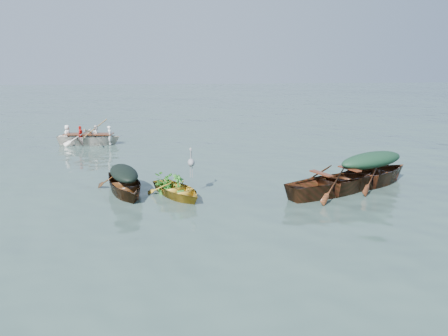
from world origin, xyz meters
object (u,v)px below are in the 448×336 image
object	(u,v)px
dark_covered_boat	(125,193)
rowed_boat	(89,145)
green_tarp_boat	(370,186)
open_wooden_boat	(334,194)
yellow_dinghy	(177,196)
heron	(191,167)

from	to	relation	value
dark_covered_boat	rowed_boat	size ratio (longest dim) A/B	0.87
rowed_boat	green_tarp_boat	bearing A→B (deg)	-122.12
open_wooden_boat	dark_covered_boat	bearing A→B (deg)	59.26
yellow_dinghy	open_wooden_boat	xyz separation A→B (m)	(4.86, -0.28, 0.00)
heron	green_tarp_boat	bearing A→B (deg)	-27.51
yellow_dinghy	rowed_boat	xyz separation A→B (m)	(-4.22, 9.13, 0.00)
yellow_dinghy	rowed_boat	bearing A→B (deg)	85.69
rowed_boat	open_wooden_boat	bearing A→B (deg)	-128.85
open_wooden_boat	heron	world-z (taller)	heron
green_tarp_boat	open_wooden_boat	bearing A→B (deg)	90.00
open_wooden_boat	rowed_boat	size ratio (longest dim) A/B	1.13
dark_covered_boat	open_wooden_boat	size ratio (longest dim) A/B	0.77
rowed_boat	heron	world-z (taller)	heron
dark_covered_boat	heron	bearing A→B (deg)	-23.51
green_tarp_boat	rowed_boat	bearing A→B (deg)	24.14
open_wooden_boat	heron	xyz separation A→B (m)	(-4.41, 0.59, 0.84)
open_wooden_boat	yellow_dinghy	bearing A→B (deg)	63.36
dark_covered_boat	rowed_boat	distance (m)	8.95
yellow_dinghy	green_tarp_boat	size ratio (longest dim) A/B	0.58
yellow_dinghy	dark_covered_boat	xyz separation A→B (m)	(-1.62, 0.56, 0.00)
green_tarp_boat	heron	distance (m)	5.97
green_tarp_boat	dark_covered_boat	bearing A→B (deg)	62.81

